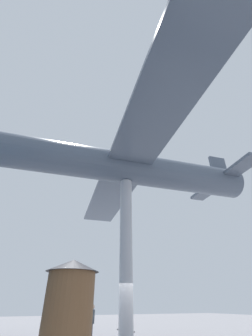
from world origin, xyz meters
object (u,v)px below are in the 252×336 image
Objects in this scene: support_pylon_central at (126,254)px; suspended_airplane at (122,167)px; visitor_person at (89,325)px; visitor_second at (91,320)px; plaza_bench at (126,331)px.

support_pylon_central is 4.54m from suspended_airplane.
support_pylon_central is 0.40× the size of suspended_airplane.
visitor_person is (2.04, 0.66, -7.24)m from suspended_airplane.
plaza_bench is (-0.01, -2.06, -0.59)m from visitor_second.
visitor_second is at bearing 12.60° from visitor_person.
suspended_airplane is 11.05× the size of visitor_person.
support_pylon_central is 4.14× the size of visitor_second.
support_pylon_central reaches higher than visitor_second.
support_pylon_central is 4.10× the size of plaza_bench.
visitor_second reaches higher than plaza_bench.
suspended_airplane is at bearing 81.18° from support_pylon_central.
visitor_second reaches higher than visitor_person.
suspended_airplane is 7.55m from visitor_person.
visitor_second is 2.14m from plaza_bench.
visitor_person is 3.99m from plaza_bench.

